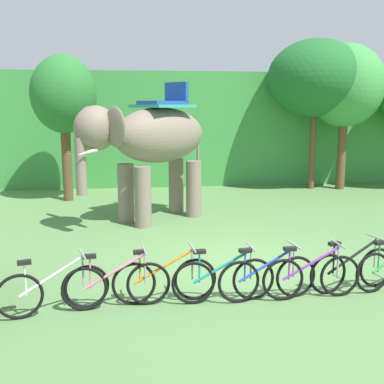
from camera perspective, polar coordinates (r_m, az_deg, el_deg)
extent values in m
plane|color=#567F47|center=(9.74, 5.15, -8.52)|extent=(80.00, 80.00, 0.00)
cube|color=#3D8E42|center=(21.24, -1.66, 7.90)|extent=(36.00, 6.00, 4.41)
cylinder|color=brown|center=(16.23, -14.86, 3.14)|extent=(0.32, 0.32, 2.37)
ellipsoid|color=#28702D|center=(16.12, -15.25, 11.33)|extent=(2.11, 2.11, 2.51)
cylinder|color=brown|center=(18.53, 14.32, 4.78)|extent=(0.24, 0.24, 2.85)
ellipsoid|color=#1E6028|center=(18.48, 14.70, 13.14)|extent=(3.55, 3.55, 2.85)
cylinder|color=brown|center=(18.76, 17.59, 4.15)|extent=(0.33, 0.33, 2.51)
ellipsoid|color=#3D8E42|center=(18.67, 18.04, 12.14)|extent=(2.81, 2.81, 3.02)
ellipsoid|color=gray|center=(13.00, -3.89, 6.87)|extent=(3.17, 2.82, 1.50)
cylinder|color=gray|center=(12.35, -5.94, -0.60)|extent=(0.44, 0.44, 1.60)
cylinder|color=gray|center=(12.97, -7.97, -0.12)|extent=(0.44, 0.44, 1.60)
cylinder|color=gray|center=(13.48, 0.20, 0.39)|extent=(0.44, 0.44, 1.60)
cylinder|color=gray|center=(14.05, -1.93, 0.79)|extent=(0.44, 0.44, 1.60)
ellipsoid|color=gray|center=(11.85, -11.55, 7.55)|extent=(1.48, 1.45, 1.10)
ellipsoid|color=gray|center=(11.40, -9.28, 7.76)|extent=(0.62, 0.78, 0.96)
ellipsoid|color=gray|center=(12.45, -12.45, 7.88)|extent=(0.62, 0.78, 0.96)
cylinder|color=gray|center=(11.70, -13.28, 3.02)|extent=(0.26, 0.26, 1.40)
cone|color=beige|center=(11.50, -12.59, 4.67)|extent=(0.53, 0.42, 0.21)
cone|color=beige|center=(11.88, -13.66, 4.81)|extent=(0.53, 0.42, 0.21)
cube|color=teal|center=(13.04, -3.58, 10.32)|extent=(1.83, 1.84, 0.08)
cube|color=#1E4799|center=(13.04, -3.59, 10.71)|extent=(1.42, 1.37, 0.10)
cube|color=#1E4799|center=(13.36, -1.90, 11.92)|extent=(0.60, 0.79, 0.56)
cylinder|color=gray|center=(13.97, 0.71, 5.29)|extent=(0.08, 0.08, 0.90)
torus|color=black|center=(7.64, -20.13, -11.78)|extent=(0.70, 0.24, 0.71)
torus|color=black|center=(7.72, -12.57, -11.11)|extent=(0.70, 0.24, 0.71)
cylinder|color=silver|center=(7.57, -16.61, -9.73)|extent=(0.95, 0.30, 0.54)
cylinder|color=silver|center=(7.55, -19.49, -9.89)|extent=(0.03, 0.03, 0.52)
cube|color=black|center=(7.46, -19.61, -8.01)|extent=(0.22, 0.15, 0.06)
cylinder|color=#9E9EA3|center=(7.62, -13.03, -9.19)|extent=(0.03, 0.03, 0.55)
cylinder|color=#9E9EA3|center=(7.53, -13.12, -7.26)|extent=(0.17, 0.51, 0.03)
torus|color=black|center=(7.65, -12.87, -11.34)|extent=(0.71, 0.12, 0.71)
torus|color=black|center=(7.70, -5.27, -10.96)|extent=(0.71, 0.12, 0.71)
cylinder|color=pink|center=(7.57, -9.30, -9.42)|extent=(0.97, 0.14, 0.54)
cylinder|color=pink|center=(7.56, -12.18, -9.48)|extent=(0.03, 0.03, 0.52)
cube|color=black|center=(7.47, -12.26, -7.60)|extent=(0.21, 0.12, 0.06)
cylinder|color=#9E9EA3|center=(7.60, -5.69, -9.02)|extent=(0.03, 0.03, 0.55)
cylinder|color=#9E9EA3|center=(7.51, -5.73, -7.07)|extent=(0.08, 0.52, 0.03)
torus|color=black|center=(7.72, -7.03, -10.93)|extent=(0.71, 0.10, 0.71)
torus|color=black|center=(7.85, 0.39, -10.48)|extent=(0.71, 0.10, 0.71)
cylinder|color=orange|center=(7.68, -3.49, -9.00)|extent=(0.97, 0.12, 0.54)
cylinder|color=orange|center=(7.64, -6.31, -9.07)|extent=(0.03, 0.03, 0.52)
cube|color=black|center=(7.56, -6.35, -7.22)|extent=(0.21, 0.12, 0.06)
cylinder|color=#9E9EA3|center=(7.75, 0.02, -8.57)|extent=(0.03, 0.03, 0.55)
cylinder|color=#9E9EA3|center=(7.66, 0.03, -6.66)|extent=(0.07, 0.52, 0.03)
torus|color=black|center=(7.70, 0.15, -10.93)|extent=(0.71, 0.08, 0.71)
torus|color=black|center=(7.92, 7.42, -10.39)|extent=(0.71, 0.08, 0.71)
cylinder|color=teal|center=(7.70, 3.68, -8.96)|extent=(0.97, 0.09, 0.54)
cylinder|color=teal|center=(7.62, 0.90, -9.06)|extent=(0.03, 0.03, 0.52)
cube|color=black|center=(7.54, 0.91, -7.20)|extent=(0.20, 0.11, 0.06)
cylinder|color=#9E9EA3|center=(7.81, 7.11, -8.50)|extent=(0.03, 0.03, 0.55)
cylinder|color=#9E9EA3|center=(7.72, 7.16, -6.61)|extent=(0.06, 0.52, 0.03)
torus|color=black|center=(7.78, 5.67, -10.75)|extent=(0.71, 0.13, 0.71)
torus|color=black|center=(8.15, 12.42, -9.94)|extent=(0.71, 0.13, 0.71)
cylinder|color=blue|center=(7.85, 9.01, -8.67)|extent=(0.97, 0.16, 0.54)
cylinder|color=blue|center=(7.72, 6.41, -8.87)|extent=(0.03, 0.03, 0.52)
cube|color=black|center=(7.64, 6.45, -7.03)|extent=(0.21, 0.12, 0.06)
cylinder|color=#9E9EA3|center=(8.03, 12.17, -8.11)|extent=(0.03, 0.03, 0.55)
cylinder|color=#9E9EA3|center=(7.95, 12.25, -6.27)|extent=(0.09, 0.52, 0.03)
torus|color=black|center=(7.97, 10.92, -10.36)|extent=(0.71, 0.09, 0.71)
torus|color=black|center=(8.36, 17.43, -9.65)|extent=(0.71, 0.09, 0.71)
cylinder|color=purple|center=(8.06, 14.17, -8.36)|extent=(0.97, 0.09, 0.54)
cylinder|color=purple|center=(7.91, 11.67, -8.53)|extent=(0.03, 0.03, 0.52)
cube|color=black|center=(7.83, 11.74, -6.73)|extent=(0.20, 0.11, 0.06)
cylinder|color=#9E9EA3|center=(8.25, 17.22, -7.86)|extent=(0.03, 0.03, 0.55)
cylinder|color=#9E9EA3|center=(8.17, 17.33, -6.06)|extent=(0.06, 0.52, 0.03)
torus|color=black|center=(8.40, 16.09, -9.48)|extent=(0.70, 0.20, 0.71)
torus|color=black|center=(8.99, 21.37, -8.47)|extent=(0.70, 0.20, 0.71)
cylinder|color=black|center=(8.59, 18.79, -7.42)|extent=(0.96, 0.25, 0.54)
cylinder|color=black|center=(8.37, 16.74, -7.70)|extent=(0.03, 0.03, 0.52)
cube|color=black|center=(8.30, 16.84, -6.00)|extent=(0.22, 0.14, 0.06)
cylinder|color=#9E9EA3|center=(8.88, 21.24, -6.81)|extent=(0.03, 0.03, 0.55)
cylinder|color=#9E9EA3|center=(8.80, 21.36, -5.12)|extent=(0.14, 0.52, 0.03)
torus|color=black|center=(8.70, 21.01, -9.07)|extent=(0.70, 0.20, 0.71)
cylinder|color=green|center=(8.69, 21.63, -7.35)|extent=(0.03, 0.03, 0.52)
cube|color=black|center=(8.61, 21.74, -5.70)|extent=(0.22, 0.14, 0.06)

